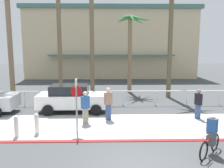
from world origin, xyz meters
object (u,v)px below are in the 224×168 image
at_px(bollard_2, 16,126).
at_px(cyclist_red_0, 211,137).
at_px(palm_tree_5, 131,32).
at_px(palm_tree_6, 171,12).
at_px(palm_tree_4, 92,10).
at_px(pedestrian_1, 198,105).
at_px(bollard_0, 37,123).
at_px(pedestrian_0, 108,105).
at_px(palm_tree_2, 8,6).
at_px(palm_tree_3, 59,9).
at_px(pedestrian_2, 85,109).
at_px(car_white_1, 73,98).
at_px(stop_sign_bike_lane, 76,98).

distance_m(bollard_2, cyclist_red_0, 8.18).
bearing_deg(palm_tree_5, palm_tree_6, -37.22).
bearing_deg(bollard_2, palm_tree_4, 73.47).
height_order(palm_tree_6, pedestrian_1, palm_tree_6).
bearing_deg(bollard_0, pedestrian_0, 31.99).
distance_m(palm_tree_2, cyclist_red_0, 15.60).
distance_m(palm_tree_4, cyclist_red_0, 14.16).
distance_m(cyclist_red_0, pedestrian_1, 4.63).
height_order(palm_tree_3, pedestrian_1, palm_tree_3).
bearing_deg(palm_tree_4, pedestrian_2, -89.55).
xyz_separation_m(car_white_1, pedestrian_1, (7.22, -1.68, -0.09)).
relative_size(palm_tree_6, cyclist_red_0, 6.15).
xyz_separation_m(bollard_2, palm_tree_3, (0.12, 10.19, 6.64)).
distance_m(palm_tree_2, palm_tree_4, 6.25).
xyz_separation_m(palm_tree_2, cyclist_red_0, (10.88, -9.33, -6.16)).
relative_size(bollard_0, cyclist_red_0, 0.67).
bearing_deg(cyclist_red_0, palm_tree_2, 139.40).
bearing_deg(pedestrian_0, palm_tree_4, 99.93).
bearing_deg(stop_sign_bike_lane, palm_tree_2, 129.07).
height_order(bollard_0, cyclist_red_0, cyclist_red_0).
distance_m(palm_tree_2, pedestrian_0, 10.53).
relative_size(palm_tree_5, car_white_1, 1.53).
distance_m(palm_tree_2, car_white_1, 8.36).
distance_m(car_white_1, cyclist_red_0, 8.59).
xyz_separation_m(palm_tree_5, car_white_1, (-4.20, -6.30, -4.41)).
height_order(cyclist_red_0, pedestrian_0, pedestrian_0).
relative_size(stop_sign_bike_lane, car_white_1, 0.58).
distance_m(palm_tree_5, palm_tree_6, 3.81).
height_order(palm_tree_5, pedestrian_0, palm_tree_5).
xyz_separation_m(pedestrian_0, pedestrian_1, (5.03, 0.09, -0.07)).
relative_size(bollard_2, cyclist_red_0, 0.67).
xyz_separation_m(palm_tree_3, cyclist_red_0, (7.82, -12.14, -6.46)).
bearing_deg(pedestrian_2, palm_tree_2, 136.62).
height_order(bollard_2, palm_tree_5, palm_tree_5).
height_order(palm_tree_6, pedestrian_0, palm_tree_6).
bearing_deg(palm_tree_3, pedestrian_0, -62.63).
bearing_deg(stop_sign_bike_lane, bollard_2, -169.24).
distance_m(stop_sign_bike_lane, bollard_0, 2.18).
height_order(bollard_0, car_white_1, car_white_1).
xyz_separation_m(stop_sign_bike_lane, cyclist_red_0, (5.30, -2.45, -0.98)).
xyz_separation_m(cyclist_red_0, pedestrian_0, (-3.80, 4.37, 0.16)).
bearing_deg(stop_sign_bike_lane, palm_tree_4, 88.59).
distance_m(palm_tree_5, cyclist_red_0, 13.39).
relative_size(stop_sign_bike_lane, cyclist_red_0, 1.71).
height_order(stop_sign_bike_lane, palm_tree_2, palm_tree_2).
bearing_deg(pedestrian_0, cyclist_red_0, -48.98).
distance_m(cyclist_red_0, pedestrian_0, 5.80).
bearing_deg(car_white_1, pedestrian_1, -13.11).
relative_size(bollard_0, palm_tree_2, 0.11).
relative_size(palm_tree_2, palm_tree_3, 0.91).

